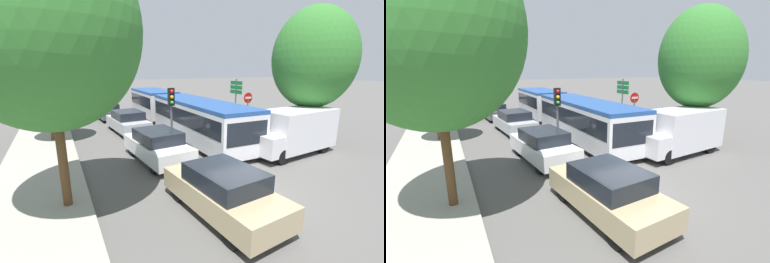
% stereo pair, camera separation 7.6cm
% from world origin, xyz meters
% --- Properties ---
extents(ground_plane, '(200.00, 200.00, 0.00)m').
position_xyz_m(ground_plane, '(0.00, 0.00, 0.00)').
color(ground_plane, '#565451').
extents(kerb_strip_left, '(3.20, 47.22, 0.14)m').
position_xyz_m(kerb_strip_left, '(-6.77, 18.61, 0.07)').
color(kerb_strip_left, '#9E998E').
rests_on(kerb_strip_left, ground).
extents(articulated_bus, '(3.12, 16.91, 2.50)m').
position_xyz_m(articulated_bus, '(1.86, 10.44, 1.44)').
color(articulated_bus, silver).
rests_on(articulated_bus, ground).
extents(city_bus_rear, '(2.78, 11.73, 2.52)m').
position_xyz_m(city_bus_rear, '(-1.81, 37.23, 1.46)').
color(city_bus_rear, silver).
rests_on(city_bus_rear, ground).
extents(queued_car_tan, '(2.12, 4.44, 1.50)m').
position_xyz_m(queued_car_tan, '(-1.67, -0.67, 0.76)').
color(queued_car_tan, tan).
rests_on(queued_car_tan, ground).
extents(queued_car_white, '(2.17, 4.53, 1.53)m').
position_xyz_m(queued_car_white, '(-1.77, 4.68, 0.78)').
color(queued_car_white, white).
rests_on(queued_car_white, ground).
extents(queued_car_silver, '(2.17, 4.54, 1.54)m').
position_xyz_m(queued_car_silver, '(-1.56, 11.02, 0.78)').
color(queued_car_silver, '#B7BABF').
rests_on(queued_car_silver, ground).
extents(queued_car_graphite, '(1.96, 4.09, 1.39)m').
position_xyz_m(queued_car_graphite, '(-1.90, 16.79, 0.70)').
color(queued_car_graphite, '#47474C').
rests_on(queued_car_graphite, ground).
extents(queued_car_black, '(2.08, 4.34, 1.47)m').
position_xyz_m(queued_car_black, '(-1.93, 22.29, 0.74)').
color(queued_car_black, black).
rests_on(queued_car_black, ground).
extents(white_van, '(5.12, 2.28, 2.31)m').
position_xyz_m(white_van, '(4.97, 2.43, 1.24)').
color(white_van, silver).
rests_on(white_van, ground).
extents(traffic_light, '(0.35, 0.38, 3.40)m').
position_xyz_m(traffic_light, '(-0.58, 5.63, 2.50)').
color(traffic_light, '#56595E').
rests_on(traffic_light, ground).
extents(no_entry_sign, '(0.70, 0.08, 2.82)m').
position_xyz_m(no_entry_sign, '(5.49, 6.82, 1.88)').
color(no_entry_sign, '#56595E').
rests_on(no_entry_sign, ground).
extents(direction_sign_post, '(0.10, 1.40, 3.60)m').
position_xyz_m(direction_sign_post, '(6.53, 9.49, 2.57)').
color(direction_sign_post, '#56595E').
rests_on(direction_sign_post, ground).
extents(tree_left_near, '(5.18, 5.18, 8.29)m').
position_xyz_m(tree_left_near, '(-5.85, 1.88, 5.42)').
color(tree_left_near, '#51381E').
rests_on(tree_left_near, ground).
extents(tree_left_mid, '(3.66, 3.66, 6.39)m').
position_xyz_m(tree_left_mid, '(-6.21, 10.85, 4.31)').
color(tree_left_mid, '#51381E').
rests_on(tree_left_mid, ground).
extents(tree_left_far, '(5.19, 5.19, 8.61)m').
position_xyz_m(tree_left_far, '(-6.26, 20.79, 5.58)').
color(tree_left_far, '#51381E').
rests_on(tree_left_far, ground).
extents(tree_right_near, '(4.53, 4.53, 7.71)m').
position_xyz_m(tree_right_near, '(7.16, 3.46, 4.77)').
color(tree_right_near, '#51381E').
rests_on(tree_right_near, ground).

